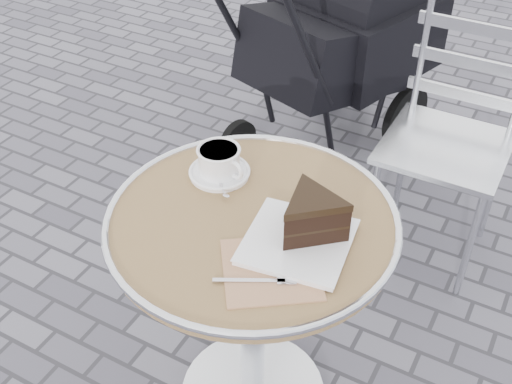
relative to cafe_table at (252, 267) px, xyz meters
The scene contains 5 objects.
cafe_table is the anchor object (origin of this frame).
cappuccino_set 0.28m from the cafe_table, 144.46° to the left, with size 0.16×0.17×0.08m.
cake_plate_set 0.27m from the cafe_table, ahead, with size 0.29×0.38×0.13m.
bistro_chair 1.04m from the cafe_table, 75.10° to the left, with size 0.42×0.42×0.93m.
baby_stroller 1.43m from the cafe_table, 103.76° to the left, with size 0.78×1.16×1.11m.
Camera 1 is at (0.57, -1.02, 1.75)m, focal length 45.00 mm.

